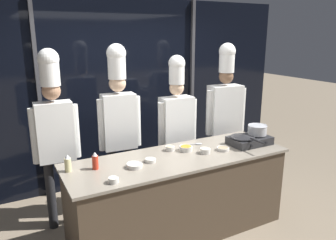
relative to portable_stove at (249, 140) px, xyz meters
The scene contains 20 objects.
ground_plane 1.36m from the portable_stove, behind, with size 24.00×24.00×0.00m, color #7F705B.
window_wall_back 1.99m from the portable_stove, 119.10° to the left, with size 5.53×0.09×2.70m.
demo_counter 1.08m from the portable_stove, behind, with size 2.48×0.82×0.92m.
portable_stove is the anchor object (origin of this frame).
frying_pan 0.13m from the portable_stove, behind, with size 0.30×0.51×0.04m.
stock_pot 0.16m from the portable_stove, ahead, with size 0.26×0.23×0.12m.
squeeze_bottle_oil 2.11m from the portable_stove, behind, with size 0.06×0.06×0.17m.
squeeze_bottle_chili 1.85m from the portable_stove, behind, with size 0.06×0.06×0.18m.
prep_bowl_onion 1.29m from the portable_stove, behind, with size 0.11×0.11×0.04m.
prep_bowl_noodles 0.64m from the portable_stove, behind, with size 0.12×0.12×0.06m.
prep_bowl_mushrooms 0.41m from the portable_stove, behind, with size 0.15×0.15×0.04m.
prep_bowl_bean_sprouts 1.81m from the portable_stove, behind, with size 0.10×0.10×0.05m.
prep_bowl_carrots 0.81m from the portable_stove, 168.03° to the left, with size 0.15×0.15×0.06m.
prep_bowl_ginger 0.98m from the portable_stove, 164.76° to the left, with size 0.11×0.11×0.05m.
prep_bowl_garlic 1.49m from the portable_stove, behind, with size 0.16×0.16×0.04m.
serving_spoon_slotted 0.65m from the portable_stove, 152.66° to the left, with size 0.25×0.13×0.02m.
chef_head 2.26m from the portable_stove, 158.93° to the left, with size 0.52×0.22×2.06m.
chef_sous 1.60m from the portable_stove, 148.40° to the left, with size 0.53×0.24×2.10m.
chef_line 0.97m from the portable_stove, 127.73° to the left, with size 0.56×0.22×1.95m.
chef_pastry 0.80m from the portable_stove, 75.35° to the left, with size 0.61×0.29×2.09m.
Camera 1 is at (-1.69, -2.88, 2.22)m, focal length 35.00 mm.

